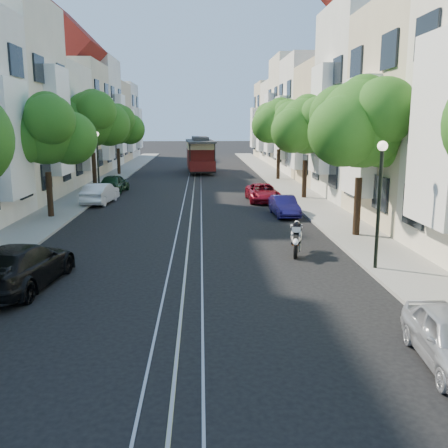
{
  "coord_description": "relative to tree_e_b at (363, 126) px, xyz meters",
  "views": [
    {
      "loc": [
        0.54,
        -11.69,
        4.83
      ],
      "look_at": [
        1.39,
        6.53,
        1.13
      ],
      "focal_mm": 40.0,
      "sensor_mm": 36.0,
      "label": 1
    }
  ],
  "objects": [
    {
      "name": "tree_w_d",
      "position": [
        -14.4,
        27.0,
        -0.13
      ],
      "size": [
        4.84,
        3.99,
        6.52
      ],
      "color": "black",
      "rests_on": "ground"
    },
    {
      "name": "sidewalk_east",
      "position": [
        -0.01,
        19.02,
        -4.67
      ],
      "size": [
        2.5,
        80.0,
        0.12
      ],
      "primitive_type": "cube",
      "color": "gray",
      "rests_on": "ground"
    },
    {
      "name": "tree_e_d",
      "position": [
        0.0,
        22.0,
        0.13
      ],
      "size": [
        5.01,
        4.16,
        6.85
      ],
      "color": "black",
      "rests_on": "ground"
    },
    {
      "name": "ground",
      "position": [
        -7.26,
        19.02,
        -4.73
      ],
      "size": [
        200.0,
        200.0,
        0.0
      ],
      "primitive_type": "plane",
      "color": "black",
      "rests_on": "ground"
    },
    {
      "name": "tree_w_b",
      "position": [
        -14.4,
        5.0,
        -0.34
      ],
      "size": [
        4.72,
        3.87,
        6.27
      ],
      "color": "black",
      "rests_on": "ground"
    },
    {
      "name": "tree_e_b",
      "position": [
        0.0,
        0.0,
        0.0
      ],
      "size": [
        4.93,
        4.08,
        6.68
      ],
      "color": "black",
      "rests_on": "ground"
    },
    {
      "name": "parked_car_e_mid",
      "position": [
        -2.32,
        5.16,
        -4.2
      ],
      "size": [
        1.3,
        3.29,
        1.06
      ],
      "primitive_type": "imported",
      "rotation": [
        0.0,
        0.0,
        0.05
      ],
      "color": "#100D43",
      "rests_on": "ground"
    },
    {
      "name": "tree_e_c",
      "position": [
        -0.0,
        11.0,
        -0.13
      ],
      "size": [
        4.84,
        3.99,
        6.52
      ],
      "color": "black",
      "rests_on": "ground"
    },
    {
      "name": "parked_car_e_far",
      "position": [
        -2.86,
        10.16,
        -4.17
      ],
      "size": [
        1.94,
        4.06,
        1.12
      ],
      "primitive_type": "imported",
      "rotation": [
        0.0,
        0.0,
        0.02
      ],
      "color": "maroon",
      "rests_on": "ground"
    },
    {
      "name": "sidewalk_west",
      "position": [
        -14.51,
        19.02,
        -4.67
      ],
      "size": [
        2.5,
        80.0,
        0.12
      ],
      "primitive_type": "cube",
      "color": "gray",
      "rests_on": "ground"
    },
    {
      "name": "cable_car",
      "position": [
        -6.76,
        29.33,
        -2.83
      ],
      "size": [
        3.08,
        8.5,
        3.21
      ],
      "rotation": [
        0.0,
        0.0,
        0.06
      ],
      "color": "black",
      "rests_on": "ground"
    },
    {
      "name": "rail_left",
      "position": [
        -7.81,
        19.02,
        -4.72
      ],
      "size": [
        0.06,
        80.0,
        0.02
      ],
      "primitive_type": "cube",
      "color": "gray",
      "rests_on": "ground"
    },
    {
      "name": "sportbike_rider",
      "position": [
        -3.19,
        -2.72,
        -4.03
      ],
      "size": [
        0.68,
        1.85,
        1.31
      ],
      "rotation": [
        0.0,
        0.0,
        -0.21
      ],
      "color": "black",
      "rests_on": "ground"
    },
    {
      "name": "parked_car_w_mid",
      "position": [
        -12.86,
        9.8,
        -4.1
      ],
      "size": [
        1.77,
        3.96,
        1.26
      ],
      "primitive_type": "imported",
      "rotation": [
        0.0,
        0.0,
        3.03
      ],
      "color": "silver",
      "rests_on": "ground"
    },
    {
      "name": "lamp_east",
      "position": [
        -0.96,
        -4.98,
        -1.89
      ],
      "size": [
        0.32,
        0.32,
        4.16
      ],
      "color": "black",
      "rests_on": "ground"
    },
    {
      "name": "townhouses_west",
      "position": [
        -19.13,
        18.94,
        0.35
      ],
      "size": [
        7.75,
        72.0,
        11.76
      ],
      "color": "silver",
      "rests_on": "ground"
    },
    {
      "name": "lane_line",
      "position": [
        -7.26,
        19.02,
        -4.73
      ],
      "size": [
        0.08,
        80.0,
        0.01
      ],
      "primitive_type": "cube",
      "color": "tan",
      "rests_on": "ground"
    },
    {
      "name": "rail_right",
      "position": [
        -6.71,
        19.02,
        -4.72
      ],
      "size": [
        0.06,
        80.0,
        0.02
      ],
      "primitive_type": "cube",
      "color": "gray",
      "rests_on": "ground"
    },
    {
      "name": "townhouses_east",
      "position": [
        4.61,
        18.94,
        0.45
      ],
      "size": [
        7.75,
        72.0,
        12.0
      ],
      "color": "beige",
      "rests_on": "ground"
    },
    {
      "name": "lamp_west",
      "position": [
        -13.56,
        13.02,
        -1.89
      ],
      "size": [
        0.32,
        0.32,
        4.16
      ],
      "color": "black",
      "rests_on": "ground"
    },
    {
      "name": "parked_car_w_near",
      "position": [
        -12.08,
        -6.15,
        -4.06
      ],
      "size": [
        2.44,
        4.84,
        1.35
      ],
      "primitive_type": "imported",
      "rotation": [
        0.0,
        0.0,
        3.02
      ],
      "color": "black",
      "rests_on": "ground"
    },
    {
      "name": "parked_car_w_far",
      "position": [
        -12.86,
        14.8,
        -4.08
      ],
      "size": [
        1.86,
        3.93,
        1.3
      ],
      "primitive_type": "imported",
      "rotation": [
        0.0,
        0.0,
        3.05
      ],
      "color": "#14331E",
      "rests_on": "ground"
    },
    {
      "name": "rail_slot",
      "position": [
        -7.26,
        19.02,
        -4.72
      ],
      "size": [
        0.06,
        80.0,
        0.02
      ],
      "primitive_type": "cube",
      "color": "gray",
      "rests_on": "ground"
    },
    {
      "name": "tree_w_c",
      "position": [
        -14.4,
        16.0,
        0.34
      ],
      "size": [
        5.13,
        4.28,
        7.09
      ],
      "color": "black",
      "rests_on": "ground"
    }
  ]
}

